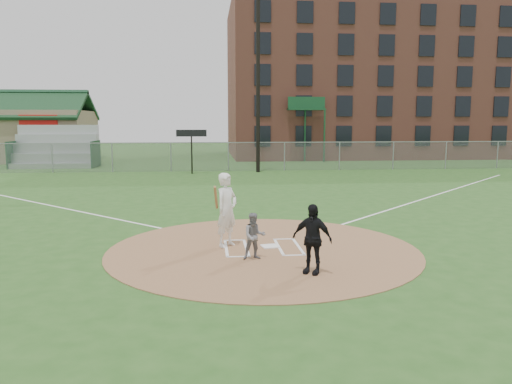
{
  "coord_description": "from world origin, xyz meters",
  "views": [
    {
      "loc": [
        -1.48,
        -13.12,
        3.45
      ],
      "look_at": [
        0.0,
        2.0,
        1.3
      ],
      "focal_mm": 35.0,
      "sensor_mm": 36.0,
      "label": 1
    }
  ],
  "objects": [
    {
      "name": "home_plate",
      "position": [
        0.2,
        0.2,
        0.03
      ],
      "size": [
        0.51,
        0.51,
        0.03
      ],
      "primitive_type": "cube",
      "rotation": [
        0.0,
        0.0,
        0.17
      ],
      "color": "white",
      "rests_on": "dirt_circle"
    },
    {
      "name": "umpire",
      "position": [
        0.85,
        -2.28,
        0.82
      ],
      "size": [
        1.0,
        0.84,
        1.6
      ],
      "primitive_type": "imported",
      "rotation": [
        0.0,
        0.0,
        -0.58
      ],
      "color": "black",
      "rests_on": "dirt_circle"
    },
    {
      "name": "catcher",
      "position": [
        -0.34,
        -0.98,
        0.61
      ],
      "size": [
        0.61,
        0.49,
        1.18
      ],
      "primitive_type": "imported",
      "rotation": [
        0.0,
        0.0,
        0.09
      ],
      "color": "gray",
      "rests_on": "dirt_circle"
    },
    {
      "name": "light_pole",
      "position": [
        2.0,
        21.0,
        6.61
      ],
      "size": [
        1.2,
        0.3,
        12.22
      ],
      "color": "black",
      "rests_on": "ground"
    },
    {
      "name": "batters_boxes",
      "position": [
        0.0,
        0.15,
        0.03
      ],
      "size": [
        2.08,
        1.88,
        0.01
      ],
      "color": "white",
      "rests_on": "dirt_circle"
    },
    {
      "name": "foul_line_first",
      "position": [
        9.0,
        9.0,
        0.01
      ],
      "size": [
        17.04,
        17.04,
        0.01
      ],
      "primitive_type": "cube",
      "rotation": [
        0.0,
        0.0,
        -0.79
      ],
      "color": "white",
      "rests_on": "ground"
    },
    {
      "name": "foul_line_third",
      "position": [
        -9.0,
        9.0,
        0.01
      ],
      "size": [
        17.04,
        17.04,
        0.01
      ],
      "primitive_type": "cube",
      "rotation": [
        0.0,
        0.0,
        0.79
      ],
      "color": "white",
      "rests_on": "ground"
    },
    {
      "name": "outfield_fence",
      "position": [
        0.0,
        22.0,
        1.02
      ],
      "size": [
        56.08,
        0.08,
        2.03
      ],
      "color": "slate",
      "rests_on": "ground"
    },
    {
      "name": "dirt_circle",
      "position": [
        0.0,
        0.0,
        0.01
      ],
      "size": [
        8.4,
        8.4,
        0.02
      ],
      "primitive_type": "cylinder",
      "color": "#9A6D48",
      "rests_on": "ground"
    },
    {
      "name": "bleachers",
      "position": [
        -13.0,
        26.2,
        1.59
      ],
      "size": [
        6.08,
        3.2,
        3.2
      ],
      "color": "#B7BABF",
      "rests_on": "ground"
    },
    {
      "name": "scoreboard_sign",
      "position": [
        -2.5,
        20.2,
        2.39
      ],
      "size": [
        2.0,
        0.1,
        2.93
      ],
      "color": "black",
      "rests_on": "ground"
    },
    {
      "name": "ground",
      "position": [
        0.0,
        0.0,
        0.0
      ],
      "size": [
        140.0,
        140.0,
        0.0
      ],
      "primitive_type": "plane",
      "color": "#27511B",
      "rests_on": "ground"
    },
    {
      "name": "batter_at_plate",
      "position": [
        -0.97,
        0.41,
        1.04
      ],
      "size": [
        0.86,
        1.14,
        2.04
      ],
      "color": "white",
      "rests_on": "dirt_circle"
    },
    {
      "name": "brick_warehouse",
      "position": [
        16.0,
        37.96,
        7.5
      ],
      "size": [
        30.0,
        17.17,
        15.0
      ],
      "color": "#9A5142",
      "rests_on": "ground"
    },
    {
      "name": "clubhouse",
      "position": [
        -18.0,
        32.99,
        2.39
      ],
      "size": [
        12.2,
        8.71,
        6.23
      ],
      "color": "gray",
      "rests_on": "ground"
    }
  ]
}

